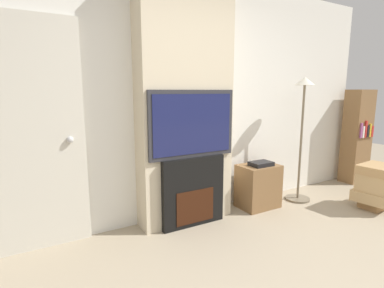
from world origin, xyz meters
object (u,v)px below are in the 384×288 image
Objects in this scene: fireplace at (192,191)px; television at (192,124)px; box_stack at (376,186)px; floor_lamp at (302,121)px; media_stand at (258,185)px; bookshelf at (357,136)px.

fireplace is 0.73m from television.
box_stack is at bearing -18.81° from television.
television is at bearing 177.93° from floor_lamp.
floor_lamp is at bearing -2.14° from fireplace.
floor_lamp reaches higher than box_stack.
media_stand is 2.15m from bookshelf.
bookshelf is (3.07, 0.07, -0.37)m from television.
fireplace is at bearing 177.86° from floor_lamp.
television is at bearing -90.00° from fireplace.
bookshelf reaches higher than fireplace.
floor_lamp is 1.10× the size of bookshelf.
television is 1.28m from media_stand.
television is 1.67× the size of media_stand.
media_stand is (0.97, 0.02, -0.83)m from television.
fireplace is 1.28× the size of media_stand.
television is 1.79× the size of box_stack.
media_stand reaches higher than box_stack.
bookshelf is at bearing 1.37° from television.
bookshelf is at bearing 43.51° from box_stack.
fireplace is 0.97m from media_stand.
fireplace is 1.36× the size of box_stack.
fireplace is 1.75m from floor_lamp.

